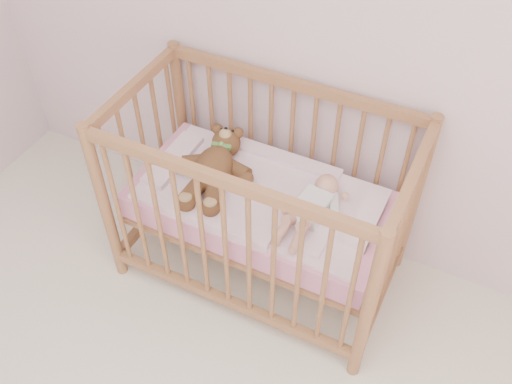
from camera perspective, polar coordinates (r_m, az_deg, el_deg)
The scene contains 6 objects.
wall_back at distance 2.44m, azimuth 9.63°, elevation 17.46°, with size 4.00×0.02×2.70m, color silver.
crib at distance 2.72m, azimuth 0.47°, elevation -1.09°, with size 1.36×0.76×1.00m, color #9C6542, non-canonical shape.
mattress at distance 2.73m, azimuth 0.46°, elevation -1.30°, with size 1.22×0.62×0.13m, color pink.
blanket at distance 2.67m, azimuth 0.47°, elevation -0.21°, with size 1.10×0.58×0.06m, color #F1A6C6, non-canonical shape.
baby at distance 2.54m, azimuth 5.60°, elevation -1.20°, with size 0.24×0.49×0.12m, color silver, non-canonical shape.
teddy_bear at distance 2.68m, azimuth -4.26°, elevation 2.38°, with size 0.40×0.57×0.16m, color brown, non-canonical shape.
Camera 1 is at (0.59, -0.08, 2.48)m, focal length 40.00 mm.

